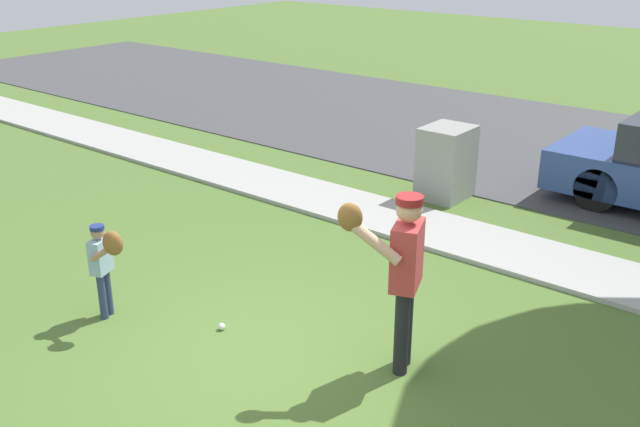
# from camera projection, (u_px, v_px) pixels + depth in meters

# --- Properties ---
(ground_plane) EXTENTS (48.00, 48.00, 0.00)m
(ground_plane) POSITION_uv_depth(u_px,v_px,m) (447.00, 239.00, 9.62)
(ground_plane) COLOR #4C6B2D
(sidewalk_strip) EXTENTS (36.00, 1.20, 0.06)m
(sidewalk_strip) POSITION_uv_depth(u_px,v_px,m) (451.00, 235.00, 9.68)
(sidewalk_strip) COLOR #A3A39E
(sidewalk_strip) RESTS_ON ground
(road_surface) EXTENTS (36.00, 6.80, 0.02)m
(road_surface) POSITION_uv_depth(u_px,v_px,m) (585.00, 152.00, 13.31)
(road_surface) COLOR #424244
(road_surface) RESTS_ON ground
(person_adult) EXTENTS (0.65, 0.80, 1.73)m
(person_adult) POSITION_uv_depth(u_px,v_px,m) (402.00, 264.00, 6.41)
(person_adult) COLOR black
(person_adult) RESTS_ON ground
(person_child) EXTENTS (0.55, 0.35, 1.08)m
(person_child) POSITION_uv_depth(u_px,v_px,m) (104.00, 258.00, 7.41)
(person_child) COLOR navy
(person_child) RESTS_ON ground
(baseball) EXTENTS (0.07, 0.07, 0.07)m
(baseball) POSITION_uv_depth(u_px,v_px,m) (222.00, 327.00, 7.43)
(baseball) COLOR white
(baseball) RESTS_ON ground
(utility_cabinet) EXTENTS (0.66, 0.78, 1.11)m
(utility_cabinet) POSITION_uv_depth(u_px,v_px,m) (446.00, 163.00, 10.92)
(utility_cabinet) COLOR gray
(utility_cabinet) RESTS_ON ground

